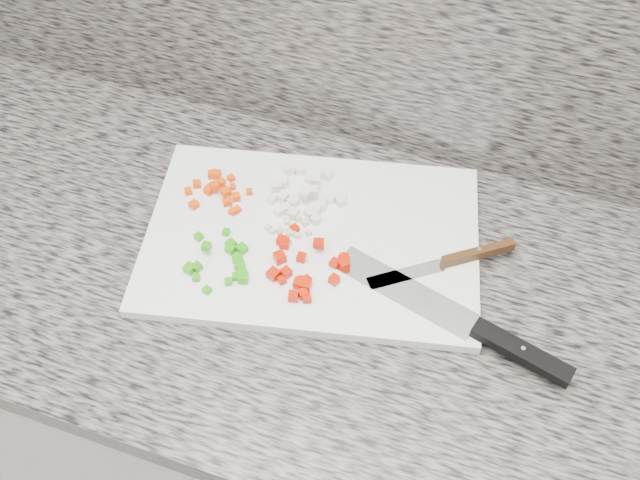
{
  "coord_description": "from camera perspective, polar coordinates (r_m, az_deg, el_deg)",
  "views": [
    {
      "loc": [
        0.16,
        0.87,
        1.75
      ],
      "look_at": [
        -0.05,
        1.48,
        0.94
      ],
      "focal_mm": 40.0,
      "sensor_mm": 36.0,
      "label": 1
    }
  ],
  "objects": [
    {
      "name": "red_pepper_pile",
      "position": [
        1.03,
        -1.07,
        -2.1
      ],
      "size": [
        0.12,
        0.13,
        0.02
      ],
      "color": "#BE1702",
      "rests_on": "cutting_board"
    },
    {
      "name": "cutting_board",
      "position": [
        1.08,
        -0.66,
        0.13
      ],
      "size": [
        0.56,
        0.43,
        0.02
      ],
      "primitive_type": "cube",
      "rotation": [
        0.0,
        0.0,
        0.22
      ],
      "color": "white",
      "rests_on": "countertop"
    },
    {
      "name": "chef_knife",
      "position": [
        0.99,
        12.66,
        -7.06
      ],
      "size": [
        0.35,
        0.13,
        0.02
      ],
      "rotation": [
        0.0,
        0.0,
        -0.27
      ],
      "color": "white",
      "rests_on": "cutting_board"
    },
    {
      "name": "countertop",
      "position": [
        1.05,
        2.13,
        -4.16
      ],
      "size": [
        3.96,
        0.64,
        0.04
      ],
      "primitive_type": "cube",
      "color": "#625D56",
      "rests_on": "cabinet"
    },
    {
      "name": "carrot_pile",
      "position": [
        1.13,
        -8.2,
        4.01
      ],
      "size": [
        0.1,
        0.09,
        0.02
      ],
      "color": "#E43F04",
      "rests_on": "cutting_board"
    },
    {
      "name": "cabinet",
      "position": [
        1.45,
        1.6,
        -14.21
      ],
      "size": [
        3.92,
        0.62,
        0.86
      ],
      "primitive_type": "cube",
      "color": "silver",
      "rests_on": "ground"
    },
    {
      "name": "green_pepper_pile",
      "position": [
        1.04,
        -7.59,
        -1.72
      ],
      "size": [
        0.11,
        0.12,
        0.02
      ],
      "color": "#29930D",
      "rests_on": "cutting_board"
    },
    {
      "name": "garlic_pile",
      "position": [
        1.08,
        -2.37,
        0.99
      ],
      "size": [
        0.07,
        0.06,
        0.01
      ],
      "color": "beige",
      "rests_on": "cutting_board"
    },
    {
      "name": "onion_pile",
      "position": [
        1.11,
        -1.19,
        3.72
      ],
      "size": [
        0.13,
        0.11,
        0.02
      ],
      "color": "silver",
      "rests_on": "cutting_board"
    },
    {
      "name": "paring_knife",
      "position": [
        1.06,
        11.13,
        -1.47
      ],
      "size": [
        0.19,
        0.15,
        0.02
      ],
      "rotation": [
        0.0,
        0.0,
        0.64
      ],
      "color": "white",
      "rests_on": "cutting_board"
    }
  ]
}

